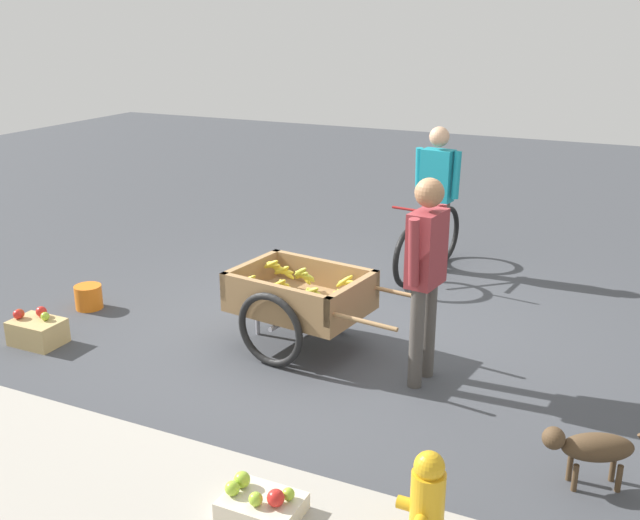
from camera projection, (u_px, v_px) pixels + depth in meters
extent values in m
plane|color=#3D3F44|center=(332.00, 335.00, 6.61)|extent=(24.00, 24.00, 0.00)
cube|color=#937047|center=(300.00, 304.00, 6.27)|extent=(1.20, 0.94, 0.10)
cube|color=#937047|center=(252.00, 274.00, 6.48)|extent=(0.17, 0.80, 0.24)
cube|color=#937047|center=(353.00, 297.00, 5.94)|extent=(0.17, 0.80, 0.24)
cube|color=#937047|center=(274.00, 299.00, 5.92)|extent=(1.10, 0.21, 0.24)
cube|color=#937047|center=(324.00, 273.00, 6.51)|extent=(1.10, 0.21, 0.24)
torus|color=black|center=(270.00, 330.00, 5.94)|extent=(0.64, 0.15, 0.64)
torus|color=black|center=(328.00, 297.00, 6.64)|extent=(0.64, 0.15, 0.64)
cylinder|color=#9E9EA8|center=(300.00, 312.00, 6.29)|extent=(0.16, 0.88, 0.04)
cylinder|color=#937047|center=(365.00, 322.00, 5.52)|extent=(0.55, 0.11, 0.04)
cylinder|color=#937047|center=(405.00, 294.00, 6.06)|extent=(0.55, 0.11, 0.04)
cylinder|color=#9E9EA8|center=(258.00, 316.00, 6.58)|extent=(0.04, 0.04, 0.35)
ellipsoid|color=gold|center=(344.00, 297.00, 6.05)|extent=(0.17, 0.09, 0.15)
ellipsoid|color=gold|center=(341.00, 296.00, 6.05)|extent=(0.19, 0.10, 0.08)
ellipsoid|color=gold|center=(340.00, 295.00, 6.05)|extent=(0.19, 0.10, 0.08)
ellipsoid|color=gold|center=(338.00, 293.00, 6.05)|extent=(0.18, 0.08, 0.13)
ellipsoid|color=gold|center=(285.00, 288.00, 6.25)|extent=(0.17, 0.12, 0.15)
ellipsoid|color=gold|center=(283.00, 286.00, 6.25)|extent=(0.19, 0.09, 0.09)
ellipsoid|color=gold|center=(281.00, 285.00, 6.25)|extent=(0.19, 0.07, 0.09)
ellipsoid|color=gold|center=(279.00, 284.00, 6.25)|extent=(0.18, 0.08, 0.14)
ellipsoid|color=gold|center=(306.00, 276.00, 6.30)|extent=(0.18, 0.08, 0.13)
ellipsoid|color=gold|center=(305.00, 275.00, 6.30)|extent=(0.19, 0.07, 0.10)
ellipsoid|color=gold|center=(303.00, 274.00, 6.29)|extent=(0.18, 0.13, 0.05)
ellipsoid|color=gold|center=(302.00, 273.00, 6.29)|extent=(0.18, 0.13, 0.09)
ellipsoid|color=gold|center=(300.00, 272.00, 6.29)|extent=(0.18, 0.10, 0.14)
ellipsoid|color=gold|center=(316.00, 294.00, 6.02)|extent=(0.18, 0.05, 0.12)
ellipsoid|color=gold|center=(313.00, 292.00, 6.02)|extent=(0.19, 0.11, 0.05)
ellipsoid|color=gold|center=(311.00, 291.00, 6.03)|extent=(0.18, 0.08, 0.13)
ellipsoid|color=gold|center=(305.00, 277.00, 6.39)|extent=(0.17, 0.13, 0.14)
ellipsoid|color=gold|center=(303.00, 276.00, 6.40)|extent=(0.19, 0.09, 0.05)
ellipsoid|color=gold|center=(300.00, 275.00, 6.40)|extent=(0.17, 0.12, 0.14)
ellipsoid|color=gold|center=(254.00, 285.00, 6.24)|extent=(0.18, 0.08, 0.14)
ellipsoid|color=gold|center=(252.00, 284.00, 6.24)|extent=(0.19, 0.10, 0.11)
ellipsoid|color=gold|center=(251.00, 282.00, 6.23)|extent=(0.18, 0.13, 0.05)
ellipsoid|color=gold|center=(249.00, 281.00, 6.23)|extent=(0.19, 0.07, 0.10)
ellipsoid|color=gold|center=(248.00, 280.00, 6.23)|extent=(0.18, 0.06, 0.14)
ellipsoid|color=gold|center=(276.00, 268.00, 6.49)|extent=(0.18, 0.05, 0.14)
ellipsoid|color=gold|center=(274.00, 267.00, 6.49)|extent=(0.19, 0.06, 0.09)
ellipsoid|color=gold|center=(272.00, 265.00, 6.49)|extent=(0.19, 0.08, 0.08)
ellipsoid|color=gold|center=(271.00, 264.00, 6.49)|extent=(0.18, 0.08, 0.14)
ellipsoid|color=gold|center=(351.00, 286.00, 6.28)|extent=(0.18, 0.09, 0.15)
ellipsoid|color=gold|center=(349.00, 285.00, 6.28)|extent=(0.19, 0.11, 0.09)
ellipsoid|color=gold|center=(348.00, 284.00, 6.28)|extent=(0.19, 0.09, 0.05)
ellipsoid|color=gold|center=(346.00, 282.00, 6.28)|extent=(0.19, 0.09, 0.10)
ellipsoid|color=gold|center=(345.00, 281.00, 6.28)|extent=(0.18, 0.09, 0.15)
ellipsoid|color=gold|center=(286.00, 273.00, 6.45)|extent=(0.18, 0.05, 0.14)
ellipsoid|color=gold|center=(284.00, 272.00, 6.46)|extent=(0.18, 0.07, 0.05)
ellipsoid|color=gold|center=(282.00, 270.00, 6.46)|extent=(0.18, 0.06, 0.14)
cylinder|color=#4C4742|center=(416.00, 338.00, 5.58)|extent=(0.11, 0.11, 0.81)
cylinder|color=#4C4742|center=(429.00, 329.00, 5.76)|extent=(0.11, 0.11, 0.81)
cube|color=maroon|center=(427.00, 249.00, 5.45)|extent=(0.24, 0.36, 0.57)
sphere|color=#9E704C|center=(429.00, 193.00, 5.32)|extent=(0.22, 0.22, 0.22)
cylinder|color=maroon|center=(414.00, 253.00, 5.27)|extent=(0.08, 0.13, 0.52)
cylinder|color=maroon|center=(439.00, 238.00, 5.62)|extent=(0.08, 0.14, 0.52)
torus|color=black|center=(408.00, 257.00, 7.70)|extent=(0.15, 0.66, 0.66)
torus|color=black|center=(446.00, 234.00, 8.49)|extent=(0.15, 0.66, 0.66)
cylinder|color=maroon|center=(430.00, 210.00, 7.97)|extent=(0.11, 0.60, 0.04)
cylinder|color=maroon|center=(434.00, 223.00, 8.12)|extent=(0.05, 0.11, 0.45)
cylinder|color=maroon|center=(422.00, 234.00, 7.90)|extent=(0.10, 0.53, 0.43)
ellipsoid|color=black|center=(436.00, 199.00, 8.05)|extent=(0.20, 0.08, 0.06)
cylinder|color=maroon|center=(412.00, 210.00, 7.58)|extent=(0.46, 0.09, 0.03)
cylinder|color=#4C4742|center=(443.00, 237.00, 8.14)|extent=(0.11, 0.11, 0.80)
cylinder|color=#4C4742|center=(425.00, 234.00, 8.25)|extent=(0.11, 0.11, 0.80)
cube|color=teal|center=(437.00, 175.00, 7.97)|extent=(0.36, 0.24, 0.57)
sphere|color=tan|center=(439.00, 137.00, 7.84)|extent=(0.22, 0.22, 0.22)
cylinder|color=teal|center=(456.00, 175.00, 7.85)|extent=(0.08, 0.12, 0.52)
cylinder|color=teal|center=(419.00, 171.00, 8.08)|extent=(0.08, 0.12, 0.52)
ellipsoid|color=#4C3823|center=(598.00, 447.00, 4.42)|extent=(0.48, 0.34, 0.18)
sphere|color=#4C3823|center=(554.00, 438.00, 4.41)|extent=(0.14, 0.14, 0.14)
cylinder|color=#4C3823|center=(575.00, 478.00, 4.43)|extent=(0.04, 0.04, 0.18)
cylinder|color=#4C3823|center=(570.00, 467.00, 4.53)|extent=(0.04, 0.04, 0.18)
cylinder|color=#4C3823|center=(619.00, 479.00, 4.42)|extent=(0.04, 0.04, 0.18)
cylinder|color=#4C3823|center=(613.00, 468.00, 4.52)|extent=(0.04, 0.04, 0.18)
cylinder|color=gold|center=(426.00, 518.00, 3.79)|extent=(0.18, 0.18, 0.55)
sphere|color=gold|center=(429.00, 466.00, 3.69)|extent=(0.16, 0.16, 0.16)
cylinder|color=gold|center=(407.00, 504.00, 3.81)|extent=(0.10, 0.07, 0.07)
cylinder|color=orange|center=(89.00, 297.00, 7.19)|extent=(0.26, 0.26, 0.23)
cube|color=tan|center=(38.00, 332.00, 6.41)|extent=(0.44, 0.32, 0.22)
sphere|color=red|center=(41.00, 312.00, 6.45)|extent=(0.09, 0.09, 0.09)
sphere|color=red|center=(18.00, 314.00, 6.40)|extent=(0.08, 0.08, 0.08)
sphere|color=#B23319|center=(19.00, 314.00, 6.41)|extent=(0.09, 0.09, 0.09)
sphere|color=#99BF33|center=(45.00, 316.00, 6.37)|extent=(0.08, 0.08, 0.08)
cube|color=beige|center=(262.00, 515.00, 4.07)|extent=(0.44, 0.32, 0.22)
sphere|color=#99BF33|center=(242.00, 479.00, 4.12)|extent=(0.09, 0.09, 0.09)
sphere|color=red|center=(276.00, 498.00, 3.96)|extent=(0.10, 0.10, 0.10)
sphere|color=#99BF33|center=(256.00, 499.00, 3.96)|extent=(0.08, 0.08, 0.08)
sphere|color=#99BF33|center=(288.00, 494.00, 4.01)|extent=(0.07, 0.07, 0.07)
sphere|color=#99BF33|center=(232.00, 488.00, 4.05)|extent=(0.08, 0.08, 0.08)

